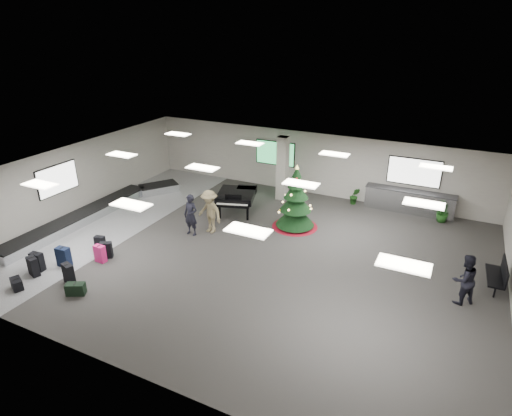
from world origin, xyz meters
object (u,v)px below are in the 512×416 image
at_px(pink_suitcase, 100,254).
at_px(potted_plant_left, 355,196).
at_px(traveler_b, 210,212).
at_px(baggage_carousel, 98,211).
at_px(service_counter, 409,201).
at_px(grand_piano, 236,196).
at_px(bench, 499,274).
at_px(potted_plant_right, 443,212).
at_px(traveler_bench, 464,279).
at_px(christmas_tree, 296,206).
at_px(traveler_a, 191,215).

distance_m(pink_suitcase, potted_plant_left, 12.00).
bearing_deg(traveler_b, baggage_carousel, -157.34).
xyz_separation_m(pink_suitcase, potted_plant_left, (7.13, 9.65, 0.10)).
xyz_separation_m(service_counter, grand_piano, (-7.20, -3.68, 0.31)).
bearing_deg(bench, grand_piano, 169.37).
bearing_deg(service_counter, grand_piano, -152.97).
bearing_deg(potted_plant_left, service_counter, 3.41).
xyz_separation_m(service_counter, potted_plant_right, (1.51, -0.45, -0.09)).
distance_m(pink_suitcase, traveler_bench, 12.60).
distance_m(potted_plant_left, potted_plant_right, 4.05).
distance_m(christmas_tree, grand_piano, 2.99).
bearing_deg(baggage_carousel, traveler_b, 8.72).
distance_m(grand_piano, bench, 10.93).
xyz_separation_m(christmas_tree, traveler_a, (-3.64, -2.60, -0.09)).
bearing_deg(pink_suitcase, service_counter, 47.64).
height_order(christmas_tree, potted_plant_right, christmas_tree).
relative_size(bench, traveler_bench, 0.91).
bearing_deg(traveler_bench, grand_piano, -55.62).
distance_m(grand_piano, potted_plant_left, 5.88).
relative_size(christmas_tree, potted_plant_left, 3.33).
bearing_deg(christmas_tree, potted_plant_left, 65.14).
bearing_deg(traveler_b, christmas_tree, 48.06).
bearing_deg(baggage_carousel, traveler_bench, 0.28).
relative_size(grand_piano, traveler_b, 1.32).
xyz_separation_m(traveler_b, potted_plant_left, (4.75, 5.73, -0.52)).
bearing_deg(potted_plant_right, pink_suitcase, -140.08).
distance_m(traveler_a, potted_plant_right, 11.11).
bearing_deg(potted_plant_left, grand_piano, -143.03).
distance_m(bench, potted_plant_right, 5.24).
bearing_deg(potted_plant_right, traveler_a, -147.54).
distance_m(pink_suitcase, traveler_a, 3.87).
bearing_deg(traveler_b, potted_plant_left, 64.30).
xyz_separation_m(pink_suitcase, grand_piano, (2.45, 6.12, 0.53)).
bearing_deg(pink_suitcase, potted_plant_left, 55.74).
relative_size(baggage_carousel, traveler_b, 5.14).
distance_m(pink_suitcase, traveler_b, 4.63).
bearing_deg(traveler_a, service_counter, 43.39).
relative_size(traveler_a, traveler_bench, 1.04).
xyz_separation_m(pink_suitcase, bench, (13.25, 4.53, 0.22)).
bearing_deg(traveler_bench, traveler_a, -39.95).
relative_size(baggage_carousel, potted_plant_left, 11.35).
bearing_deg(service_counter, baggage_carousel, -152.33).
height_order(baggage_carousel, potted_plant_left, potted_plant_left).
bearing_deg(service_counter, traveler_bench, -69.14).
relative_size(pink_suitcase, christmas_tree, 0.24).
relative_size(traveler_bench, potted_plant_left, 1.99).
bearing_deg(service_counter, traveler_b, -141.03).
xyz_separation_m(grand_piano, potted_plant_right, (8.72, 3.22, -0.40)).
bearing_deg(potted_plant_left, bench, -39.85).
bearing_deg(service_counter, bench, -55.59).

